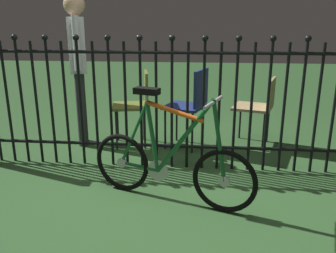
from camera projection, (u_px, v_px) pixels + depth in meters
name	position (u px, v px, depth m)	size (l,w,h in m)	color
ground_plane	(161.00, 194.00, 3.01)	(20.00, 20.00, 0.00)	#325B2D
iron_fence	(161.00, 100.00, 3.40)	(4.21, 0.07, 1.36)	black
bicycle	(170.00, 163.00, 2.83)	(1.34, 0.55, 0.92)	black
chair_navy	(191.00, 101.00, 3.97)	(0.52, 0.52, 0.91)	black
chair_tan	(259.00, 104.00, 4.07)	(0.53, 0.53, 0.80)	black
chair_olive	(137.00, 100.00, 4.09)	(0.47, 0.47, 0.86)	black
person_visitor	(78.00, 57.00, 3.98)	(0.26, 0.46, 1.70)	#2D2D33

